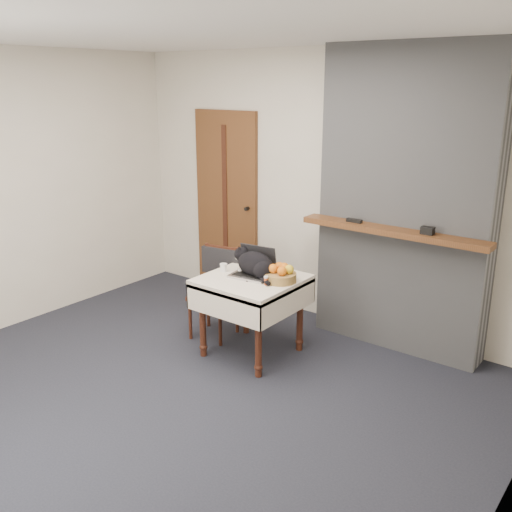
{
  "coord_description": "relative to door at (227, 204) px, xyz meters",
  "views": [
    {
      "loc": [
        2.78,
        -2.69,
        2.29
      ],
      "look_at": [
        0.07,
        0.85,
        0.92
      ],
      "focal_mm": 40.0,
      "sensor_mm": 36.0,
      "label": 1
    }
  ],
  "objects": [
    {
      "name": "ground",
      "position": [
        1.2,
        -1.97,
        -1.0
      ],
      "size": [
        4.5,
        4.5,
        0.0
      ],
      "primitive_type": "plane",
      "color": "black",
      "rests_on": "ground"
    },
    {
      "name": "room_shell",
      "position": [
        1.2,
        -1.51,
        0.76
      ],
      "size": [
        4.52,
        4.01,
        2.61
      ],
      "color": "beige",
      "rests_on": "ground"
    },
    {
      "name": "door",
      "position": [
        0.0,
        0.0,
        0.0
      ],
      "size": [
        0.82,
        0.1,
        2.0
      ],
      "color": "brown",
      "rests_on": "ground"
    },
    {
      "name": "chimney",
      "position": [
        2.1,
        -0.13,
        0.3
      ],
      "size": [
        1.62,
        0.48,
        2.6
      ],
      "color": "gray",
      "rests_on": "ground"
    },
    {
      "name": "side_table",
      "position": [
        1.19,
        -1.08,
        -0.41
      ],
      "size": [
        0.78,
        0.78,
        0.7
      ],
      "color": "#3E1E11",
      "rests_on": "ground"
    },
    {
      "name": "laptop",
      "position": [
        1.16,
        -1.02,
        -0.24
      ],
      "size": [
        0.37,
        0.33,
        0.25
      ],
      "rotation": [
        0.0,
        0.0,
        0.13
      ],
      "color": "#B7B7BC",
      "rests_on": "side_table"
    },
    {
      "name": "cat",
      "position": [
        1.2,
        -1.03,
        -0.19
      ],
      "size": [
        0.49,
        0.28,
        0.25
      ],
      "rotation": [
        0.0,
        0.0,
        -0.14
      ],
      "color": "black",
      "rests_on": "side_table"
    },
    {
      "name": "cream_jar",
      "position": [
        0.89,
        -1.1,
        -0.26
      ],
      "size": [
        0.06,
        0.06,
        0.07
      ],
      "primitive_type": "cylinder",
      "color": "silver",
      "rests_on": "side_table"
    },
    {
      "name": "pill_bottle",
      "position": [
        1.39,
        -1.15,
        -0.26
      ],
      "size": [
        0.04,
        0.04,
        0.07
      ],
      "color": "#B64116",
      "rests_on": "side_table"
    },
    {
      "name": "fruit_basket",
      "position": [
        1.44,
        -1.01,
        -0.24
      ],
      "size": [
        0.26,
        0.26,
        0.15
      ],
      "color": "olive",
      "rests_on": "side_table"
    },
    {
      "name": "desk_clutter",
      "position": [
        1.32,
        -1.05,
        -0.3
      ],
      "size": [
        0.15,
        0.06,
        0.01
      ],
      "primitive_type": "cube",
      "rotation": [
        0.0,
        0.0,
        0.31
      ],
      "color": "black",
      "rests_on": "side_table"
    },
    {
      "name": "chair",
      "position": [
        0.67,
        -0.93,
        -0.46
      ],
      "size": [
        0.44,
        0.43,
        0.84
      ],
      "rotation": [
        0.0,
        0.0,
        0.19
      ],
      "color": "#3E1E11",
      "rests_on": "ground"
    }
  ]
}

